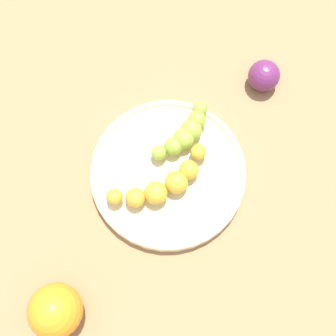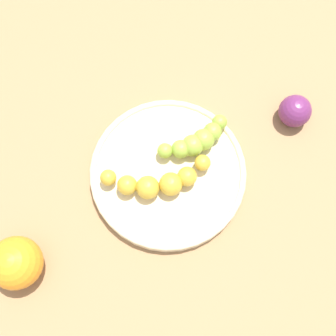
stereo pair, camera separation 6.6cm
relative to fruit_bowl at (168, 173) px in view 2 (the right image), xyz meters
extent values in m
plane|color=#936D47|center=(0.00, 0.00, -0.01)|extent=(2.40, 2.40, 0.00)
cylinder|color=beige|center=(0.00, 0.00, 0.00)|extent=(0.24, 0.24, 0.02)
torus|color=beige|center=(0.00, 0.00, 0.01)|extent=(0.24, 0.24, 0.01)
sphere|color=gold|center=(0.00, 0.09, 0.02)|extent=(0.02, 0.02, 0.02)
sphere|color=gold|center=(-0.02, 0.06, 0.02)|extent=(0.03, 0.03, 0.03)
sphere|color=gold|center=(-0.02, 0.03, 0.02)|extent=(0.04, 0.04, 0.04)
sphere|color=gold|center=(-0.03, 0.00, 0.02)|extent=(0.04, 0.04, 0.04)
sphere|color=gold|center=(-0.02, -0.03, 0.02)|extent=(0.03, 0.03, 0.03)
sphere|color=gold|center=(0.00, -0.05, 0.02)|extent=(0.02, 0.02, 0.02)
sphere|color=#8CAD38|center=(0.03, 0.00, 0.02)|extent=(0.02, 0.02, 0.02)
sphere|color=#8CAD38|center=(0.03, -0.02, 0.02)|extent=(0.03, 0.03, 0.03)
sphere|color=#8CAD38|center=(0.03, -0.04, 0.02)|extent=(0.03, 0.03, 0.03)
sphere|color=#8CAD38|center=(0.04, -0.06, 0.02)|extent=(0.03, 0.03, 0.03)
sphere|color=#8CAD38|center=(0.05, -0.08, 0.02)|extent=(0.03, 0.03, 0.03)
sphere|color=#8CAD38|center=(0.06, -0.09, 0.02)|extent=(0.02, 0.02, 0.02)
sphere|color=#662659|center=(0.06, -0.22, 0.01)|extent=(0.05, 0.05, 0.05)
sphere|color=orange|center=(-0.10, 0.23, 0.03)|extent=(0.08, 0.08, 0.08)
camera|label=1|loc=(-0.17, 0.09, 0.66)|focal=47.12mm
camera|label=2|loc=(-0.19, 0.03, 0.66)|focal=47.12mm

